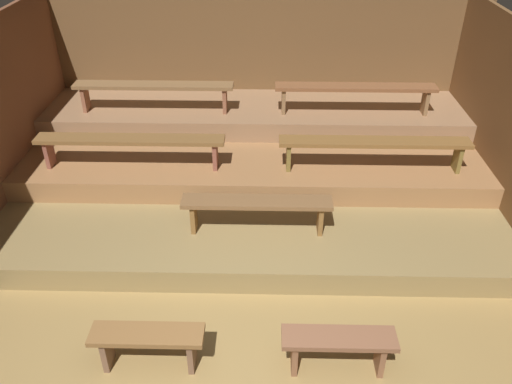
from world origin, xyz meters
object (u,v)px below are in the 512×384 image
Objects in this scene: bench_floor_left at (148,341)px; bench_middle_right at (374,145)px; bench_floor_right at (338,344)px; bench_upper_left at (154,88)px; bench_middle_left at (130,142)px; bench_upper_right at (355,90)px; bench_lower_center at (257,206)px.

bench_floor_left is 3.49m from bench_middle_right.
bench_upper_left is at bearing 120.70° from bench_floor_right.
bench_middle_left reaches higher than bench_floor_left.
bench_upper_right is (2.75, 0.00, 0.00)m from bench_upper_left.
bench_floor_right is at bearing 0.00° from bench_floor_left.
bench_floor_left is 0.59× the size of bench_lower_center.
bench_middle_left and bench_middle_right have the same top height.
bench_middle_left is at bearing 180.00° from bench_middle_right.
bench_floor_right is 3.49m from bench_middle_left.
bench_floor_left is at bearing -81.27° from bench_upper_left.
bench_upper_right is at bearing 21.14° from bench_middle_left.
bench_upper_right is at bearing 95.34° from bench_middle_right.
bench_lower_center is at bearing -30.87° from bench_middle_left.
bench_middle_right is at bearing 33.74° from bench_lower_center.
bench_middle_right is at bearing 0.00° from bench_middle_left.
bench_floor_right is at bearing -59.30° from bench_upper_left.
bench_upper_right is (1.29, 2.04, 0.55)m from bench_lower_center.
bench_upper_left is at bearing 158.86° from bench_middle_right.
bench_upper_right reaches higher than bench_middle_right.
bench_floor_left is 1.00× the size of bench_floor_right.
bench_middle_right is 1.05× the size of bench_upper_left.
bench_floor_left is 0.44× the size of bench_upper_right.
bench_middle_right is at bearing -21.14° from bench_upper_left.
bench_floor_left is at bearing 180.00° from bench_floor_right.
bench_floor_left is at bearing -118.47° from bench_lower_center.
bench_middle_left is at bearing -158.86° from bench_upper_right.
bench_upper_left is (-2.18, 3.68, 0.85)m from bench_floor_right.
bench_upper_right is at bearing 0.00° from bench_upper_left.
bench_lower_center is 0.75× the size of bench_upper_right.
bench_upper_right is at bearing 81.27° from bench_floor_right.
bench_middle_left is (-0.67, 2.58, 0.58)m from bench_floor_left.
bench_upper_left is at bearing 84.66° from bench_middle_left.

